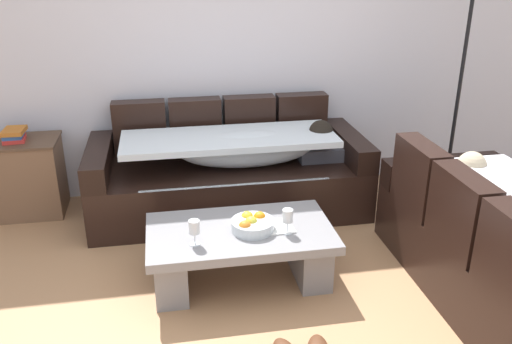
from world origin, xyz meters
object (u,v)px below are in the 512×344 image
(couch_along_wall, at_px, (232,172))
(wine_glass_near_left, at_px, (194,228))
(couch_near_window, at_px, (506,252))
(side_cabinet, at_px, (17,177))
(book_stack_on_cabinet, at_px, (14,135))
(floor_lamp, at_px, (459,72))
(coffee_table, at_px, (240,248))
(fruit_bowl, at_px, (252,224))
(open_magazine, at_px, (271,227))
(wine_glass_near_right, at_px, (288,217))

(couch_along_wall, bearing_deg, wine_glass_near_left, -108.01)
(couch_near_window, bearing_deg, side_cabinet, 60.81)
(book_stack_on_cabinet, xyz_separation_m, floor_lamp, (3.62, -0.28, 0.43))
(coffee_table, distance_m, wine_glass_near_left, 0.42)
(fruit_bowl, xyz_separation_m, open_magazine, (0.12, 0.00, -0.04))
(couch_near_window, relative_size, open_magazine, 6.98)
(wine_glass_near_left, distance_m, wine_glass_near_right, 0.59)
(floor_lamp, bearing_deg, fruit_bowl, -151.57)
(open_magazine, height_order, floor_lamp, floor_lamp)
(couch_near_window, bearing_deg, couch_along_wall, 43.15)
(fruit_bowl, relative_size, side_cabinet, 0.39)
(wine_glass_near_left, relative_size, floor_lamp, 0.09)
(couch_near_window, relative_size, wine_glass_near_right, 11.78)
(couch_along_wall, relative_size, wine_glass_near_right, 13.53)
(wine_glass_near_left, height_order, open_magazine, wine_glass_near_left)
(couch_near_window, xyz_separation_m, coffee_table, (-1.58, 0.50, -0.10))
(open_magazine, bearing_deg, wine_glass_near_right, -46.86)
(couch_near_window, height_order, wine_glass_near_left, couch_near_window)
(couch_along_wall, relative_size, couch_near_window, 1.15)
(book_stack_on_cabinet, bearing_deg, fruit_bowl, -37.99)
(couch_along_wall, bearing_deg, coffee_table, -95.17)
(couch_near_window, distance_m, coffee_table, 1.66)
(couch_along_wall, xyz_separation_m, coffee_table, (-0.10, -1.08, -0.09))
(couch_near_window, relative_size, side_cabinet, 2.72)
(couch_along_wall, xyz_separation_m, floor_lamp, (1.90, -0.06, 0.78))
(couch_along_wall, bearing_deg, side_cabinet, 172.61)
(coffee_table, bearing_deg, side_cabinet, 141.74)
(open_magazine, relative_size, floor_lamp, 0.14)
(coffee_table, distance_m, open_magazine, 0.25)
(couch_along_wall, height_order, wine_glass_near_right, couch_along_wall)
(floor_lamp, bearing_deg, side_cabinet, 175.48)
(wine_glass_near_right, xyz_separation_m, open_magazine, (-0.09, 0.08, -0.11))
(book_stack_on_cabinet, bearing_deg, open_magazine, -36.00)
(couch_near_window, distance_m, wine_glass_near_right, 1.36)
(couch_near_window, relative_size, coffee_table, 1.63)
(couch_along_wall, height_order, open_magazine, couch_along_wall)
(open_magazine, bearing_deg, book_stack_on_cabinet, 140.54)
(couch_along_wall, height_order, wine_glass_near_left, couch_along_wall)
(floor_lamp, bearing_deg, book_stack_on_cabinet, 175.53)
(coffee_table, distance_m, floor_lamp, 2.41)
(couch_along_wall, distance_m, open_magazine, 1.11)
(couch_near_window, distance_m, floor_lamp, 1.76)
(couch_near_window, height_order, side_cabinet, couch_near_window)
(wine_glass_near_left, xyz_separation_m, floor_lamp, (2.30, 1.16, 0.62))
(couch_along_wall, bearing_deg, fruit_bowl, -91.14)
(coffee_table, height_order, open_magazine, open_magazine)
(floor_lamp, bearing_deg, coffee_table, -153.03)
(wine_glass_near_right, height_order, open_magazine, wine_glass_near_right)
(couch_near_window, distance_m, book_stack_on_cabinet, 3.68)
(wine_glass_near_left, bearing_deg, book_stack_on_cabinet, 132.31)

